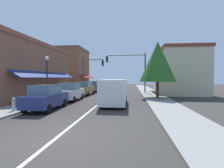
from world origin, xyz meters
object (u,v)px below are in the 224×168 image
(van_in_lane, at_px, (114,91))
(street_lamp_left_near, at_px, (47,71))
(parked_car_third_left, at_px, (85,88))
(traffic_signal_mast_arm, at_px, (131,66))
(parked_car_nearest_left, at_px, (46,97))
(parked_car_second_left, at_px, (70,92))
(tree_right_near, at_px, (158,62))
(parked_car_far_left, at_px, (95,86))
(fire_hydrant, at_px, (14,104))
(traffic_signal_left_corner, at_px, (90,69))

(van_in_lane, bearing_deg, street_lamp_left_near, 171.18)
(parked_car_third_left, distance_m, traffic_signal_mast_arm, 7.78)
(parked_car_nearest_left, bearing_deg, van_in_lane, 29.00)
(parked_car_second_left, distance_m, van_in_lane, 5.06)
(parked_car_second_left, relative_size, tree_right_near, 0.67)
(parked_car_nearest_left, xyz_separation_m, traffic_signal_mast_arm, (5.97, 13.94, 3.19))
(parked_car_second_left, xyz_separation_m, street_lamp_left_near, (-1.78, -1.20, 2.04))
(parked_car_third_left, bearing_deg, parked_car_far_left, 89.70)
(parked_car_far_left, bearing_deg, street_lamp_left_near, -98.57)
(street_lamp_left_near, relative_size, fire_hydrant, 4.90)
(fire_hydrant, bearing_deg, parked_car_second_left, 75.22)
(parked_car_second_left, xyz_separation_m, tree_right_near, (8.80, 2.52, 3.12))
(parked_car_far_left, relative_size, traffic_signal_left_corner, 0.76)
(van_in_lane, relative_size, street_lamp_left_near, 1.22)
(parked_car_third_left, height_order, street_lamp_left_near, street_lamp_left_near)
(parked_car_third_left, xyz_separation_m, traffic_signal_mast_arm, (6.05, 3.72, 3.19))
(traffic_signal_mast_arm, xyz_separation_m, traffic_signal_left_corner, (-6.45, 0.91, -0.48))
(parked_car_nearest_left, height_order, traffic_signal_left_corner, traffic_signal_left_corner)
(traffic_signal_left_corner, bearing_deg, traffic_signal_mast_arm, -8.01)
(parked_car_third_left, height_order, tree_right_near, tree_right_near)
(parked_car_second_left, distance_m, traffic_signal_mast_arm, 11.39)
(parked_car_third_left, xyz_separation_m, fire_hydrant, (-1.52, -11.41, -0.33))
(parked_car_nearest_left, height_order, parked_car_far_left, same)
(parked_car_far_left, distance_m, traffic_signal_mast_arm, 6.84)
(traffic_signal_mast_arm, height_order, traffic_signal_left_corner, traffic_signal_mast_arm)
(parked_car_nearest_left, distance_m, traffic_signal_left_corner, 15.10)
(tree_right_near, height_order, fire_hydrant, tree_right_near)
(traffic_signal_left_corner, relative_size, fire_hydrant, 6.20)
(traffic_signal_left_corner, bearing_deg, fire_hydrant, -94.01)
(street_lamp_left_near, bearing_deg, traffic_signal_mast_arm, 53.09)
(traffic_signal_left_corner, bearing_deg, van_in_lane, -67.45)
(parked_car_third_left, height_order, parked_car_far_left, same)
(parked_car_nearest_left, height_order, traffic_signal_mast_arm, traffic_signal_mast_arm)
(parked_car_third_left, bearing_deg, parked_car_second_left, -87.80)
(parked_car_far_left, bearing_deg, traffic_signal_left_corner, -135.27)
(parked_car_nearest_left, distance_m, traffic_signal_mast_arm, 15.50)
(parked_car_third_left, height_order, traffic_signal_left_corner, traffic_signal_left_corner)
(tree_right_near, bearing_deg, parked_car_far_left, 137.07)
(traffic_signal_mast_arm, relative_size, traffic_signal_left_corner, 1.09)
(parked_car_nearest_left, distance_m, tree_right_near, 11.85)
(parked_car_nearest_left, bearing_deg, fire_hydrant, -144.72)
(parked_car_second_left, bearing_deg, parked_car_nearest_left, -89.97)
(parked_car_nearest_left, height_order, fire_hydrant, parked_car_nearest_left)
(parked_car_second_left, distance_m, traffic_signal_left_corner, 10.42)
(parked_car_nearest_left, relative_size, traffic_signal_mast_arm, 0.70)
(parked_car_second_left, bearing_deg, traffic_signal_mast_arm, 56.59)
(traffic_signal_left_corner, bearing_deg, parked_car_second_left, -87.41)
(parked_car_second_left, distance_m, parked_car_third_left, 5.42)
(parked_car_far_left, bearing_deg, traffic_signal_mast_arm, -13.41)
(traffic_signal_mast_arm, bearing_deg, fire_hydrant, -116.58)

